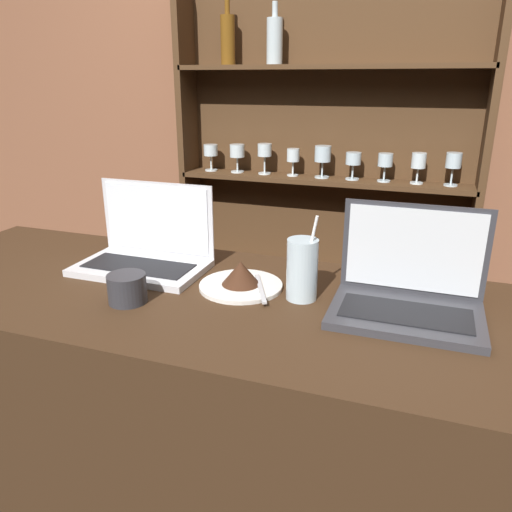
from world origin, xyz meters
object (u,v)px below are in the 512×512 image
laptop_far (408,290)px  laptop_near (147,249)px  water_glass (302,269)px  cake_plate (241,279)px  coffee_cup (127,288)px

laptop_far → laptop_near: bearing=175.4°
laptop_far → water_glass: 0.24m
laptop_far → cake_plate: (-0.40, 0.00, -0.03)m
water_glass → coffee_cup: size_ratio=2.29×
laptop_near → cake_plate: laptop_near is taller
laptop_near → cake_plate: (0.30, -0.05, -0.03)m
laptop_near → laptop_far: 0.69m
laptop_near → coffee_cup: size_ratio=3.83×
cake_plate → coffee_cup: (-0.22, -0.16, 0.01)m
laptop_near → water_glass: 0.46m
water_glass → cake_plate: bearing=176.1°
coffee_cup → laptop_far: bearing=14.8°
water_glass → coffee_cup: 0.41m
laptop_near → water_glass: laptop_near is taller
cake_plate → laptop_near: bearing=169.9°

